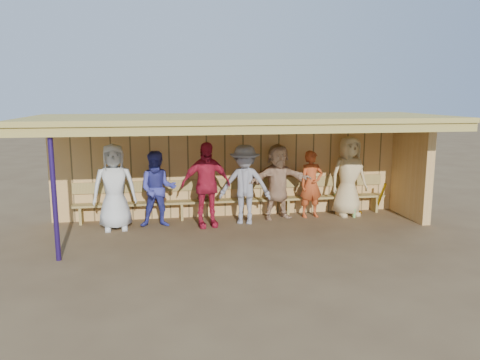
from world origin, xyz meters
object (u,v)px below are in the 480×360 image
player_c (158,189)px  player_f (278,182)px  player_e (245,185)px  player_d (206,185)px  player_h (349,176)px  player_g (311,184)px  player_b (114,187)px  bench (235,196)px

player_c → player_f: 2.83m
player_e → player_f: (0.85, 0.31, -0.01)m
player_d → player_h: size_ratio=0.98×
player_d → player_e: size_ratio=1.05×
player_c → player_e: 1.97m
player_g → player_f: bearing=172.0°
player_g → player_h: 0.96m
player_b → player_h: player_h is taller
player_d → bench: size_ratio=0.25×
player_c → player_f: (2.82, 0.26, 0.04)m
bench → player_c: bearing=-162.8°
player_h → player_f: bearing=170.7°
player_h → bench: (-2.76, 0.31, -0.45)m
player_d → player_g: (2.59, 0.43, -0.15)m
player_b → player_d: bearing=-8.6°
player_e → player_b: bearing=-164.0°
player_e → bench: player_e is taller
player_c → player_g: player_c is taller
player_e → bench: 0.74m
player_g → bench: player_g is taller
player_b → player_e: (2.90, 0.03, -0.04)m
player_f → bench: 1.10m
player_f → player_g: size_ratio=1.11×
player_c → player_d: bearing=-7.3°
player_c → player_e: bearing=0.2°
player_f → bench: player_f is taller
player_b → player_h: (5.53, 0.34, 0.03)m
player_h → player_c: bearing=173.9°
player_d → player_e: 0.91m
player_b → player_e: player_b is taller
player_c → player_e: size_ratio=0.94×
player_g → player_d: bearing=-178.6°
player_b → player_c: player_b is taller
player_f → player_h: size_ratio=0.92×
player_f → player_g: 0.84m
player_b → bench: player_b is taller
player_e → player_h: (2.63, 0.31, 0.07)m
player_c → player_e: (1.97, -0.04, 0.05)m
player_b → player_g: player_b is taller
player_b → player_e: bearing=-5.5°
player_e → player_c: bearing=-165.9°
player_c → player_g: 3.66m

